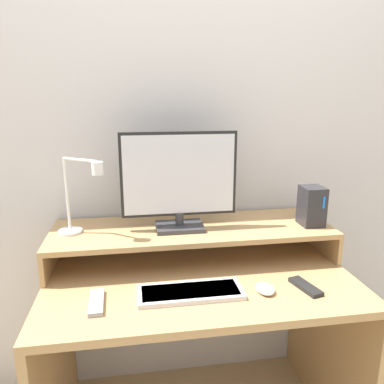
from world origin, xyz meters
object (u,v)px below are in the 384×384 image
desk_lamp (80,199)px  mouse (265,289)px  monitor (179,180)px  router_dock (312,206)px  remote_secondary (305,287)px  remote_control (96,302)px  keyboard (190,292)px

desk_lamp → mouse: size_ratio=3.50×
monitor → mouse: monitor is taller
router_dock → mouse: 0.47m
desk_lamp → router_dock: size_ratio=1.86×
mouse → remote_secondary: mouse is taller
desk_lamp → remote_secondary: bearing=-20.7°
mouse → remote_control: (-0.60, 0.01, -0.01)m
router_dock → remote_secondary: (-0.15, -0.29, -0.22)m
router_dock → desk_lamp: bearing=178.6°
keyboard → mouse: 0.27m
mouse → remote_control: bearing=179.1°
desk_lamp → router_dock: (0.98, -0.02, -0.07)m
keyboard → remote_control: size_ratio=2.31×
keyboard → remote_control: 0.33m
monitor → remote_secondary: monitor is taller
monitor → desk_lamp: (-0.40, -0.02, -0.06)m
keyboard → remote_secondary: size_ratio=2.51×
router_dock → remote_control: bearing=-162.9°
desk_lamp → mouse: 0.80m
monitor → mouse: 0.55m
keyboard → monitor: bearing=89.9°
desk_lamp → keyboard: size_ratio=0.84×
monitor → remote_control: monitor is taller
desk_lamp → remote_control: (0.07, -0.30, -0.29)m
router_dock → remote_control: router_dock is taller
remote_secondary → remote_control: bearing=179.2°
keyboard → mouse: (0.27, -0.02, 0.00)m
router_dock → monitor: bearing=175.9°
monitor → remote_secondary: 0.65m
monitor → router_dock: 0.60m
desk_lamp → keyboard: (0.40, -0.29, -0.29)m
remote_control → remote_secondary: same height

